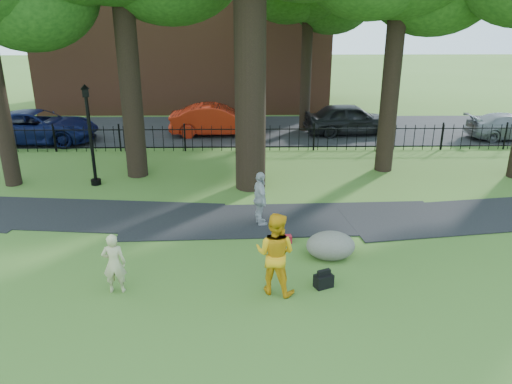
{
  "coord_description": "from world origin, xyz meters",
  "views": [
    {
      "loc": [
        -0.15,
        -10.53,
        6.39
      ],
      "look_at": [
        0.1,
        2.0,
        1.68
      ],
      "focal_mm": 35.0,
      "sensor_mm": 36.0,
      "label": 1
    }
  ],
  "objects_px": {
    "boulder": "(331,244)",
    "woman": "(114,263)",
    "lamppost": "(91,137)",
    "man": "(275,254)",
    "red_sedan": "(217,120)"
  },
  "relations": [
    {
      "from": "boulder",
      "to": "woman",
      "type": "bearing_deg",
      "value": -162.9
    },
    {
      "from": "lamppost",
      "to": "woman",
      "type": "bearing_deg",
      "value": -88.92
    },
    {
      "from": "man",
      "to": "lamppost",
      "type": "bearing_deg",
      "value": -27.69
    },
    {
      "from": "man",
      "to": "lamppost",
      "type": "relative_size",
      "value": 0.53
    },
    {
      "from": "red_sedan",
      "to": "man",
      "type": "bearing_deg",
      "value": -173.46
    },
    {
      "from": "boulder",
      "to": "red_sedan",
      "type": "xyz_separation_m",
      "value": [
        -3.76,
        13.56,
        0.41
      ]
    },
    {
      "from": "boulder",
      "to": "red_sedan",
      "type": "relative_size",
      "value": 0.27
    },
    {
      "from": "lamppost",
      "to": "red_sedan",
      "type": "distance_m",
      "value": 8.75
    },
    {
      "from": "woman",
      "to": "lamppost",
      "type": "height_order",
      "value": "lamppost"
    },
    {
      "from": "boulder",
      "to": "man",
      "type": "bearing_deg",
      "value": -132.98
    },
    {
      "from": "woman",
      "to": "boulder",
      "type": "relative_size",
      "value": 1.14
    },
    {
      "from": "woman",
      "to": "man",
      "type": "distance_m",
      "value": 3.76
    },
    {
      "from": "lamppost",
      "to": "boulder",
      "type": "bearing_deg",
      "value": -54.65
    },
    {
      "from": "woman",
      "to": "red_sedan",
      "type": "distance_m",
      "value": 15.29
    },
    {
      "from": "red_sedan",
      "to": "lamppost",
      "type": "bearing_deg",
      "value": 149.57
    }
  ]
}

